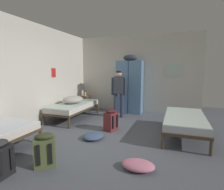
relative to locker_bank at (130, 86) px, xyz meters
name	(u,v)px	position (x,y,z in m)	size (l,w,h in m)	color
ground_plane	(108,138)	(0.16, -2.61, -0.97)	(9.26, 9.26, 0.00)	#565B66
room_backdrop	(85,75)	(-1.09, -1.33, 0.42)	(4.48, 5.85, 2.78)	beige
locker_bank	(130,86)	(0.00, 0.00, 0.00)	(0.90, 0.55, 2.07)	#5B84B2
shelf_unit	(84,101)	(-1.73, -0.22, -0.62)	(0.38, 0.30, 0.57)	brown
bed_left_rear	(74,107)	(-1.48, -1.40, -0.59)	(0.90, 1.90, 0.49)	#473828
bed_right	(185,120)	(1.79, -1.86, -0.59)	(0.90, 1.90, 0.49)	#473828
bedding_heap	(73,100)	(-1.49, -1.39, -0.36)	(0.60, 0.70, 0.24)	#B7B2A8
person_traveler	(119,89)	(-0.18, -0.76, -0.06)	(0.47, 0.26, 1.51)	#2D334C
water_bottle	(83,93)	(-1.81, -0.20, -0.30)	(0.07, 0.07, 0.23)	white
lotion_bottle	(85,94)	(-1.66, -0.26, -0.32)	(0.05, 0.05, 0.17)	beige
backpack_maroon	(111,120)	(0.03, -2.08, -0.71)	(0.39, 0.38, 0.55)	maroon
backpack_olive	(45,150)	(-0.36, -4.06, -0.71)	(0.41, 0.42, 0.55)	#566038
clothes_pile_denim	(93,136)	(-0.14, -2.75, -0.91)	(0.44, 0.51, 0.12)	#42567A
clothes_pile_pink	(138,165)	(1.07, -3.67, -0.90)	(0.52, 0.36, 0.13)	pink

